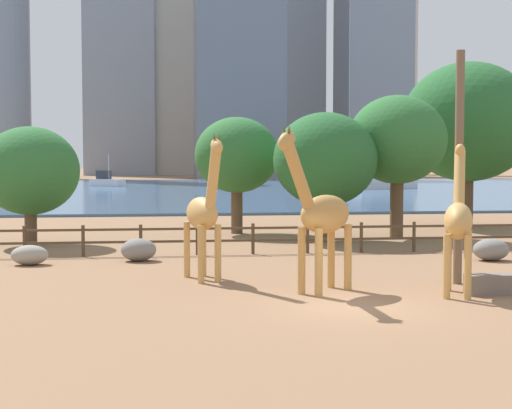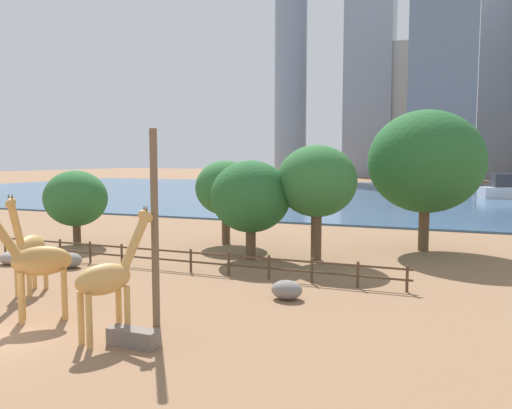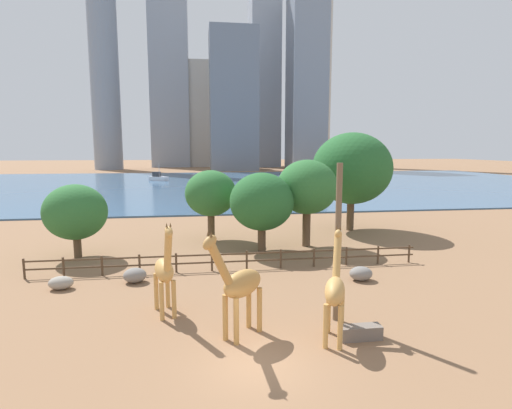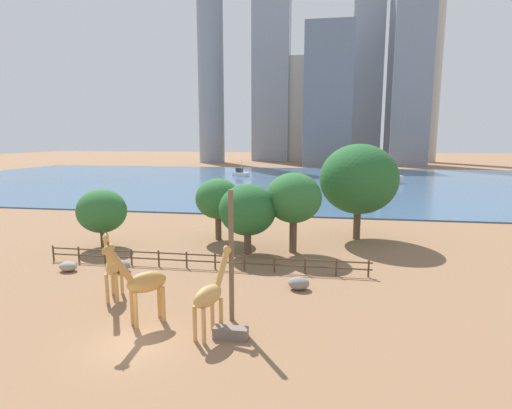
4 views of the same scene
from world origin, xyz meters
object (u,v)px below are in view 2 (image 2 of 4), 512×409
at_px(giraffe_young, 108,278).
at_px(boulder_by_pole, 287,290).
at_px(tree_center_broad, 426,162).
at_px(boat_ferry, 507,190).
at_px(boat_sailboat, 314,185).
at_px(giraffe_companion, 36,261).
at_px(boulder_near_fence, 9,258).
at_px(feeding_trough, 133,337).
at_px(tree_right_tall, 226,188).
at_px(tree_left_small, 76,199).
at_px(boulder_small, 70,260).
at_px(giraffe_tall, 29,247).
at_px(tree_left_large, 251,197).
at_px(tree_right_small, 317,182).
at_px(utility_pole, 155,229).

relative_size(giraffe_young, boulder_by_pole, 3.27).
xyz_separation_m(boulder_by_pole, tree_center_broad, (5.07, 14.86, 5.72)).
relative_size(tree_center_broad, boat_ferry, 1.05).
xyz_separation_m(boulder_by_pole, boat_ferry, (14.84, 66.25, 1.06)).
bearing_deg(boat_ferry, boulder_by_pole, -124.07).
height_order(tree_center_broad, boat_sailboat, tree_center_broad).
bearing_deg(tree_center_broad, giraffe_companion, -121.93).
bearing_deg(boulder_near_fence, feeding_trough, -29.30).
bearing_deg(tree_right_tall, tree_left_small, -156.28).
relative_size(boulder_small, boat_sailboat, 0.27).
distance_m(giraffe_tall, boulder_by_pole, 12.23).
bearing_deg(tree_center_broad, giraffe_tall, -132.07).
distance_m(giraffe_tall, boulder_small, 5.90).
bearing_deg(feeding_trough, tree_right_tall, 106.21).
bearing_deg(tree_center_broad, boat_ferry, 79.24).
distance_m(giraffe_companion, giraffe_young, 4.05).
bearing_deg(boulder_small, tree_left_large, 35.53).
relative_size(feeding_trough, tree_left_large, 0.29).
xyz_separation_m(tree_right_tall, boat_sailboat, (-11.11, 66.60, -3.23)).
bearing_deg(feeding_trough, boulder_near_fence, 150.70).
bearing_deg(boat_sailboat, boulder_small, -50.03).
xyz_separation_m(tree_center_broad, tree_right_small, (-6.10, -5.81, -1.22)).
distance_m(boulder_near_fence, tree_center_broad, 27.46).
relative_size(utility_pole, tree_right_tall, 1.20).
relative_size(boulder_by_pole, tree_left_small, 0.26).
xyz_separation_m(tree_center_broad, boat_ferry, (9.76, 51.39, -4.66)).
bearing_deg(feeding_trough, boat_sailboat, 101.04).
xyz_separation_m(utility_pole, tree_left_large, (-1.50, 13.19, 0.24)).
relative_size(giraffe_young, tree_right_small, 0.65).
distance_m(giraffe_tall, boulder_near_fence, 8.00).
bearing_deg(boulder_near_fence, giraffe_young, -30.64).
relative_size(tree_center_broad, tree_right_small, 1.34).
relative_size(boulder_near_fence, tree_right_small, 0.19).
bearing_deg(giraffe_companion, feeding_trough, 126.71).
bearing_deg(tree_right_small, boulder_small, -149.71).
relative_size(giraffe_young, boulder_near_fence, 3.35).
bearing_deg(tree_left_large, boulder_near_fence, -151.76).
bearing_deg(boat_ferry, tree_right_tall, -135.18).
xyz_separation_m(utility_pole, tree_right_tall, (-5.35, 17.71, 0.44)).
height_order(boulder_near_fence, boulder_by_pole, boulder_by_pole).
relative_size(giraffe_young, tree_left_large, 0.74).
distance_m(giraffe_young, boulder_by_pole, 8.48).
xyz_separation_m(feeding_trough, boat_ferry, (17.93, 73.60, 1.20)).
bearing_deg(boat_sailboat, boulder_near_fence, -53.05).
bearing_deg(tree_left_small, giraffe_young, -45.77).
xyz_separation_m(boulder_near_fence, feeding_trough, (14.80, -8.30, -0.08)).
height_order(boulder_near_fence, tree_right_tall, tree_right_tall).
relative_size(tree_right_tall, tree_left_small, 1.13).
xyz_separation_m(utility_pole, tree_right_small, (2.46, 14.36, 1.20)).
relative_size(boulder_near_fence, boat_sailboat, 0.28).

